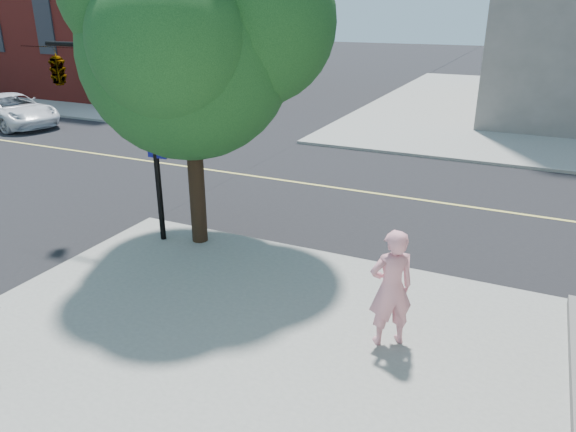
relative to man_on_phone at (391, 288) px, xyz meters
The scene contains 8 objects.
ground 6.49m from the man_on_phone, 155.14° to the left, with size 140.00×140.00×0.00m, color black.
road_ew 9.31m from the man_on_phone, 128.93° to the left, with size 140.00×9.00×0.01m, color black.
road_ns 11.67m from the man_on_phone, 166.62° to the left, with size 9.00×140.00×0.01m, color black.
sidewalk_nw 37.63m from the man_on_phone, 139.98° to the left, with size 26.00×25.00×0.12m, color gray.
man_on_phone is the anchor object (origin of this frame).
street_tree 6.32m from the man_on_phone, 156.46° to the left, with size 5.32×4.84×7.07m.
signal_pole 8.43m from the man_on_phone, 167.18° to the left, with size 3.88×0.44×4.38m.
car_a 21.90m from the man_on_phone, 154.57° to the left, with size 2.33×5.05×1.40m, color white.
Camera 1 is at (7.43, -9.85, 5.06)m, focal length 33.52 mm.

